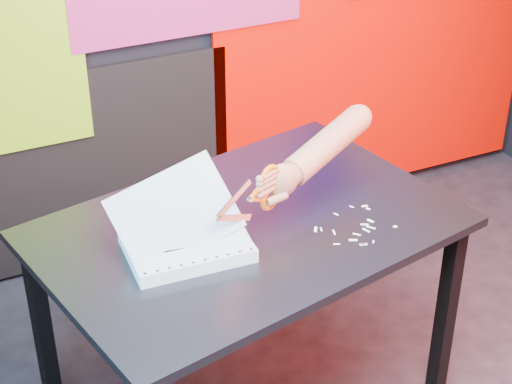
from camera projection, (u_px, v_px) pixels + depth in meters
name	position (u px, v px, depth m)	size (l,w,h in m)	color
room	(491.00, 58.00, 2.11)	(3.01, 3.01, 2.71)	black
backdrop	(261.00, 21.00, 3.47)	(2.88, 0.05, 2.08)	#DC0900
work_table	(247.00, 248.00, 2.61)	(1.36, 1.05, 0.75)	black
printout_stack	(186.00, 244.00, 2.43)	(0.38, 0.27, 0.26)	silver
scissors	(266.00, 190.00, 2.47)	(0.24, 0.11, 0.15)	silver
hand_forearm	(320.00, 150.00, 2.61)	(0.48, 0.24, 0.17)	#B46E49
paper_clippings	(356.00, 229.00, 2.54)	(0.24, 0.21, 0.00)	silver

